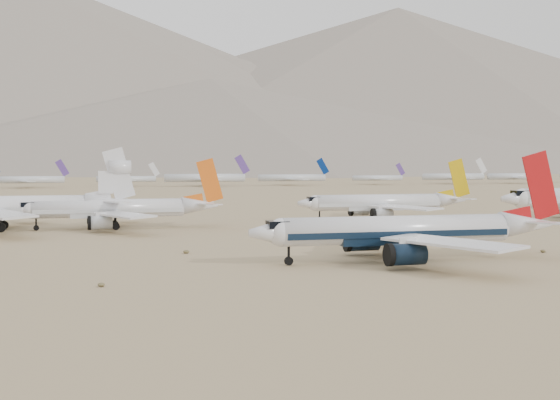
# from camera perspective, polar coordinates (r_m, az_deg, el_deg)

# --- Properties ---
(ground) EXTENTS (7000.00, 7000.00, 0.00)m
(ground) POSITION_cam_1_polar(r_m,az_deg,el_deg) (117.17, 9.03, -4.27)
(ground) COLOR #998159
(ground) RESTS_ON ground
(main_airliner) EXTENTS (45.64, 44.58, 16.11)m
(main_airliner) POSITION_cam_1_polar(r_m,az_deg,el_deg) (114.15, 9.44, -2.23)
(main_airliner) COLOR white
(main_airliner) RESTS_ON ground
(row2_gold_tail) EXTENTS (42.04, 41.11, 14.97)m
(row2_gold_tail) POSITION_cam_1_polar(r_m,az_deg,el_deg) (190.30, 7.67, -0.21)
(row2_gold_tail) COLOR white
(row2_gold_tail) RESTS_ON ground
(row2_orange_tail) EXTENTS (42.14, 41.22, 15.03)m
(row2_orange_tail) POSITION_cam_1_polar(r_m,az_deg,el_deg) (168.48, -11.79, -0.65)
(row2_orange_tail) COLOR white
(row2_orange_tail) RESTS_ON ground
(row2_white_trijet) EXTENTS (49.07, 47.96, 17.39)m
(row2_white_trijet) POSITION_cam_1_polar(r_m,az_deg,el_deg) (169.94, -19.23, -0.44)
(row2_white_trijet) COLOR white
(row2_white_trijet) RESTS_ON ground
(distant_storage_row) EXTENTS (565.35, 57.60, 16.29)m
(distant_storage_row) POSITION_cam_1_polar(r_m,az_deg,el_deg) (431.70, -4.54, 1.62)
(distant_storage_row) COLOR silver
(distant_storage_row) RESTS_ON ground
(mountain_range) EXTENTS (7354.00, 3024.00, 470.00)m
(mountain_range) POSITION_cam_1_polar(r_m,az_deg,el_deg) (1767.26, -10.64, 8.65)
(mountain_range) COLOR slate
(mountain_range) RESTS_ON ground
(foothills) EXTENTS (4637.50, 1395.00, 155.00)m
(foothills) POSITION_cam_1_polar(r_m,az_deg,el_deg) (1336.78, 11.07, 5.19)
(foothills) COLOR slate
(foothills) RESTS_ON ground
(desert_scrub) EXTENTS (206.06, 121.67, 0.63)m
(desert_scrub) POSITION_cam_1_polar(r_m,az_deg,el_deg) (84.92, -3.40, -6.81)
(desert_scrub) COLOR brown
(desert_scrub) RESTS_ON ground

